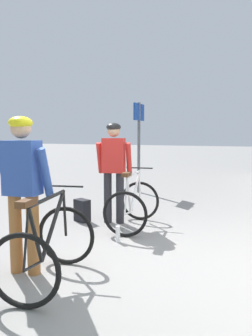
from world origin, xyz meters
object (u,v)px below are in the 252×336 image
object	(u,v)px
cyclist_near_in_red	(114,164)
bicycle_near_white	(133,204)
bicycle_far_black	(48,247)
backpack_on_platform	(82,210)
cyclist_far_in_blue	(23,181)
platform_sign_post	(139,132)
water_bottle_near_the_bikes	(118,234)

from	to	relation	value
cyclist_near_in_red	bicycle_near_white	xyz separation A→B (m)	(0.42, -0.15, -0.65)
bicycle_near_white	bicycle_far_black	bearing A→B (deg)	-91.71
bicycle_near_white	backpack_on_platform	size ratio (longest dim) A/B	2.89
cyclist_far_in_blue	bicycle_near_white	xyz separation A→B (m)	(0.47, 2.11, -0.65)
cyclist_near_in_red	platform_sign_post	bearing A→B (deg)	102.57
cyclist_near_in_red	backpack_on_platform	distance (m)	1.04
bicycle_near_white	platform_sign_post	world-z (taller)	platform_sign_post
cyclist_near_in_red	cyclist_far_in_blue	size ratio (longest dim) A/B	1.00
bicycle_near_white	platform_sign_post	bearing A→B (deg)	109.15
bicycle_far_black	backpack_on_platform	size ratio (longest dim) A/B	2.99
backpack_on_platform	cyclist_far_in_blue	bearing A→B (deg)	-54.90
cyclist_near_in_red	cyclist_far_in_blue	world-z (taller)	same
bicycle_far_black	water_bottle_near_the_bikes	size ratio (longest dim) A/B	5.04
cyclist_near_in_red	bicycle_near_white	world-z (taller)	cyclist_near_in_red
cyclist_far_in_blue	bicycle_near_white	distance (m)	2.26
cyclist_near_in_red	bicycle_far_black	distance (m)	2.49
backpack_on_platform	bicycle_far_black	bearing A→B (deg)	-46.29
bicycle_far_black	bicycle_near_white	bearing A→B (deg)	88.29
bicycle_far_black	platform_sign_post	world-z (taller)	platform_sign_post
cyclist_far_in_blue	platform_sign_post	size ratio (longest dim) A/B	0.73
cyclist_far_in_blue	water_bottle_near_the_bikes	size ratio (longest dim) A/B	7.42
bicycle_far_black	cyclist_far_in_blue	bearing A→B (deg)	163.31
cyclist_near_in_red	backpack_on_platform	xyz separation A→B (m)	(-0.57, -0.14, -0.85)
water_bottle_near_the_bikes	cyclist_far_in_blue	bearing A→B (deg)	-111.46
bicycle_far_black	platform_sign_post	size ratio (longest dim) A/B	0.50
cyclist_near_in_red	backpack_on_platform	bearing A→B (deg)	-166.14
bicycle_near_white	platform_sign_post	xyz separation A→B (m)	(-1.09, 3.13, 1.22)
cyclist_far_in_blue	bicycle_far_black	distance (m)	0.78
water_bottle_near_the_bikes	bicycle_far_black	bearing A→B (deg)	-95.04
cyclist_near_in_red	platform_sign_post	size ratio (longest dim) A/B	0.73
backpack_on_platform	cyclist_near_in_red	bearing A→B (deg)	35.13
bicycle_near_white	backpack_on_platform	bearing A→B (deg)	179.41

